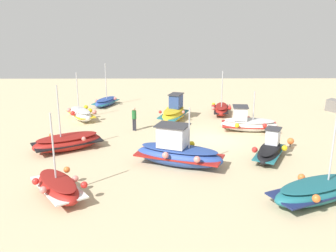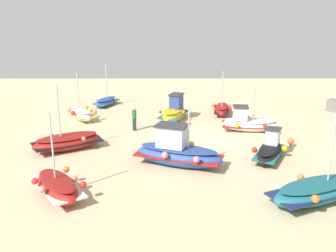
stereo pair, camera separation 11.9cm
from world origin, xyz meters
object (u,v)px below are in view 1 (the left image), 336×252
fishing_boat_9 (248,123)px  fishing_boat_4 (178,152)px  fishing_boat_0 (221,109)px  fishing_boat_6 (58,187)px  fishing_boat_5 (106,102)px  mooring_buoy_0 (291,141)px  fishing_boat_3 (68,142)px  fishing_boat_7 (317,191)px  fishing_boat_1 (174,112)px  fishing_boat_2 (270,150)px  fishing_boat_8 (81,114)px  person_walking (134,117)px

fishing_boat_9 → fishing_boat_4: bearing=57.6°
fishing_boat_0 → fishing_boat_6: size_ratio=0.95×
fishing_boat_4 → fishing_boat_5: bearing=-46.3°
fishing_boat_9 → mooring_buoy_0: 4.00m
mooring_buoy_0 → fishing_boat_3: bearing=-88.0°
fishing_boat_4 → fishing_boat_5: size_ratio=1.34×
fishing_boat_6 → mooring_buoy_0: size_ratio=6.80×
fishing_boat_6 → fishing_boat_9: 14.87m
fishing_boat_4 → fishing_boat_7: size_ratio=1.07×
fishing_boat_5 → fishing_boat_6: 18.05m
fishing_boat_1 → fishing_boat_9: 5.94m
fishing_boat_2 → fishing_boat_3: (-1.56, -12.01, -0.01)m
fishing_boat_4 → fishing_boat_7: (4.27, 6.00, -0.27)m
fishing_boat_5 → fishing_boat_7: (18.57, 12.13, 0.12)m
fishing_boat_9 → mooring_buoy_0: fishing_boat_9 is taller
fishing_boat_1 → mooring_buoy_0: fishing_boat_1 is taller
fishing_boat_4 → fishing_boat_6: fishing_boat_6 is taller
fishing_boat_8 → mooring_buoy_0: size_ratio=6.42×
fishing_boat_1 → fishing_boat_9: fishing_boat_9 is taller
person_walking → fishing_boat_9: bearing=122.0°
fishing_boat_1 → person_walking: fishing_boat_1 is taller
fishing_boat_0 → fishing_boat_9: bearing=-156.6°
fishing_boat_2 → fishing_boat_4: (0.96, -5.33, 0.26)m
fishing_boat_2 → person_walking: size_ratio=2.19×
fishing_boat_8 → fishing_boat_9: bearing=45.3°
mooring_buoy_0 → fishing_boat_2: bearing=-42.4°
fishing_boat_9 → mooring_buoy_0: bearing=125.7°
fishing_boat_9 → fishing_boat_3: bearing=25.0°
fishing_boat_7 → mooring_buoy_0: bearing=-124.6°
fishing_boat_0 → fishing_boat_3: bearing=137.7°
fishing_boat_2 → fishing_boat_5: 17.59m
fishing_boat_3 → fishing_boat_7: (6.78, 12.68, 0.00)m
fishing_boat_1 → fishing_boat_3: (6.74, -6.68, -0.16)m
fishing_boat_5 → fishing_boat_4: bearing=46.7°
fishing_boat_0 → fishing_boat_4: bearing=169.0°
fishing_boat_4 → fishing_boat_5: (-14.30, -6.13, -0.38)m
fishing_boat_5 → mooring_buoy_0: (11.31, 13.32, -0.02)m
fishing_boat_2 → fishing_boat_4: fishing_boat_4 is taller
fishing_boat_3 → fishing_boat_0: bearing=8.5°
fishing_boat_5 → fishing_boat_8: fishing_boat_5 is taller
fishing_boat_4 → fishing_boat_8: size_ratio=1.41×
fishing_boat_3 → fishing_boat_6: 6.36m
fishing_boat_1 → fishing_boat_3: 9.49m
fishing_boat_4 → fishing_boat_8: 12.07m
fishing_boat_2 → fishing_boat_7: size_ratio=0.77×
fishing_boat_4 → mooring_buoy_0: size_ratio=9.02×
fishing_boat_0 → fishing_boat_3: (8.69, -10.69, 0.08)m
fishing_boat_3 → fishing_boat_5: bearing=56.7°
fishing_boat_6 → fishing_boat_2: bearing=77.8°
fishing_boat_4 → mooring_buoy_0: (-2.99, 7.19, -0.41)m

